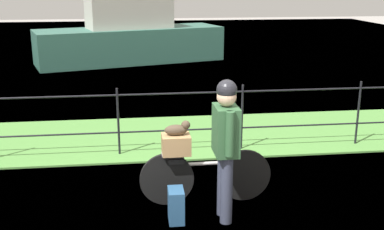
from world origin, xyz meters
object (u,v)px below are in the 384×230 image
(moored_boat_near, at_px, (130,36))
(backpack_on_paving, at_px, (176,205))
(wooden_crate, at_px, (176,144))
(bicycle_main, at_px, (205,176))
(terrier_dog, at_px, (178,129))
(cyclist_person, at_px, (226,138))

(moored_boat_near, bearing_deg, backpack_on_paving, -87.30)
(wooden_crate, relative_size, backpack_on_paving, 0.86)
(moored_boat_near, bearing_deg, bicycle_main, -85.06)
(wooden_crate, height_order, moored_boat_near, moored_boat_near)
(bicycle_main, bearing_deg, backpack_on_paving, -132.07)
(bicycle_main, height_order, backpack_on_paving, bicycle_main)
(terrier_dog, distance_m, moored_boat_near, 10.84)
(cyclist_person, distance_m, backpack_on_paving, 0.99)
(bicycle_main, bearing_deg, terrier_dog, -179.68)
(terrier_dog, relative_size, backpack_on_paving, 0.79)
(bicycle_main, xyz_separation_m, moored_boat_near, (-0.93, 10.82, 0.54))
(cyclist_person, height_order, moored_boat_near, moored_boat_near)
(bicycle_main, distance_m, moored_boat_near, 10.87)
(terrier_dog, bearing_deg, wooden_crate, -179.68)
(cyclist_person, height_order, backpack_on_paving, cyclist_person)
(cyclist_person, xyz_separation_m, moored_boat_near, (-1.10, 11.27, -0.11))
(terrier_dog, height_order, backpack_on_paving, terrier_dog)
(wooden_crate, xyz_separation_m, backpack_on_paving, (-0.05, -0.45, -0.60))
(wooden_crate, distance_m, terrier_dog, 0.20)
(bicycle_main, relative_size, moored_boat_near, 0.26)
(moored_boat_near, bearing_deg, terrier_dog, -86.82)
(backpack_on_paving, distance_m, moored_boat_near, 11.30)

